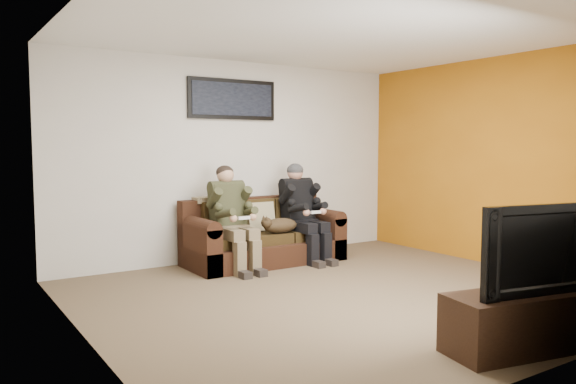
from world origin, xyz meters
TOP-DOWN VIEW (x-y plane):
  - floor at (0.00, 0.00)m, footprint 5.00×5.00m
  - ceiling at (0.00, 0.00)m, footprint 5.00×5.00m
  - wall_back at (0.00, 2.25)m, footprint 5.00×0.00m
  - wall_front at (0.00, -2.25)m, footprint 5.00×0.00m
  - wall_left at (-2.50, 0.00)m, footprint 0.00×4.50m
  - wall_right at (2.50, 0.00)m, footprint 0.00×4.50m
  - accent_wall_right at (2.49, 0.00)m, footprint 0.00×4.50m
  - sofa at (0.12, 1.82)m, footprint 2.01×0.87m
  - throw_pillow at (0.12, 1.86)m, footprint 0.38×0.18m
  - throw_blanket at (-0.49, 2.07)m, footprint 0.41×0.20m
  - person_left at (-0.40, 1.65)m, footprint 0.51×0.87m
  - person_right at (0.63, 1.66)m, footprint 0.51×0.86m
  - cat at (0.22, 1.56)m, footprint 0.66×0.26m
  - framed_poster at (-0.08, 2.22)m, footprint 1.25×0.05m
  - tv_stand at (0.22, -1.95)m, footprint 1.44×0.71m
  - television at (0.22, -1.95)m, footprint 1.15×0.38m

SIDE VIEW (x-z plane):
  - floor at x=0.00m, z-range 0.00..0.00m
  - tv_stand at x=0.22m, z-range 0.00..0.43m
  - sofa at x=0.12m, z-range -0.10..0.72m
  - cat at x=0.22m, z-range 0.38..0.62m
  - throw_pillow at x=0.12m, z-range 0.39..0.77m
  - person_left at x=-0.40m, z-range 0.07..1.33m
  - person_right at x=0.63m, z-range 0.07..1.33m
  - television at x=0.22m, z-range 0.43..1.09m
  - throw_blanket at x=-0.49m, z-range 0.78..0.86m
  - wall_back at x=0.00m, z-range -1.20..3.80m
  - wall_front at x=0.00m, z-range -1.20..3.80m
  - wall_left at x=-2.50m, z-range -0.95..3.55m
  - wall_right at x=2.50m, z-range -0.95..3.55m
  - accent_wall_right at x=2.49m, z-range -0.95..3.55m
  - framed_poster at x=-0.08m, z-range 1.84..2.36m
  - ceiling at x=0.00m, z-range 2.60..2.60m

